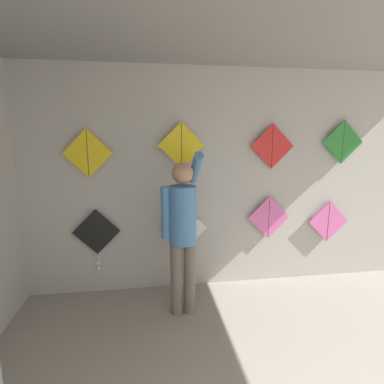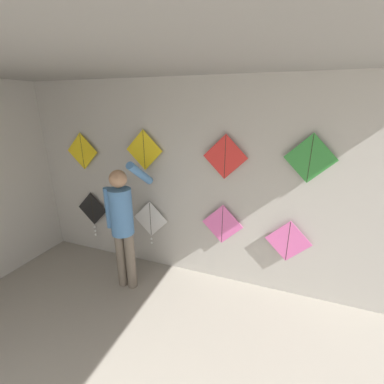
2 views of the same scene
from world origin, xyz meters
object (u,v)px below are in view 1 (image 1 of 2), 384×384
(kite_5, at_px, (181,145))
(kite_7, at_px, (343,142))
(kite_6, at_px, (272,146))
(shopkeeper, at_px, (182,225))
(kite_0, at_px, (97,235))
(kite_3, at_px, (328,221))
(kite_2, at_px, (269,217))
(kite_1, at_px, (185,230))
(kite_4, at_px, (88,153))

(kite_5, bearing_deg, kite_7, 0.00)
(kite_5, relative_size, kite_6, 1.00)
(shopkeeper, bearing_deg, kite_0, 147.99)
(shopkeeper, xyz_separation_m, kite_3, (2.08, 0.56, -0.21))
(kite_0, xyz_separation_m, kite_2, (2.21, 0.00, 0.13))
(kite_2, bearing_deg, kite_1, -179.97)
(kite_0, xyz_separation_m, kite_3, (3.08, 0.00, 0.04))
(kite_2, bearing_deg, kite_6, 180.00)
(shopkeeper, xyz_separation_m, kite_1, (0.10, 0.55, -0.24))
(kite_5, height_order, kite_7, kite_7)
(kite_2, xyz_separation_m, kite_3, (0.86, 0.00, -0.09))
(kite_4, bearing_deg, kite_0, -1.17)
(kite_5, bearing_deg, shopkeeper, -95.78)
(kite_0, height_order, kite_1, kite_0)
(kite_6, bearing_deg, kite_1, -179.97)
(kite_4, distance_m, kite_7, 3.23)
(kite_4, bearing_deg, kite_7, 0.00)
(kite_1, bearing_deg, kite_7, 0.02)
(kite_5, bearing_deg, kite_6, 0.00)
(kite_5, distance_m, kite_6, 1.16)
(kite_1, distance_m, kite_5, 1.08)
(kite_2, distance_m, kite_5, 1.50)
(kite_4, relative_size, kite_7, 1.00)
(kite_1, bearing_deg, kite_3, 0.02)
(shopkeeper, bearing_deg, kite_4, 149.03)
(kite_1, relative_size, kite_2, 1.24)
(kite_0, distance_m, kite_6, 2.46)
(kite_2, relative_size, kite_4, 1.00)
(shopkeeper, distance_m, kite_5, 1.01)
(kite_4, xyz_separation_m, kite_5, (1.10, 0.00, 0.08))
(shopkeeper, xyz_separation_m, kite_6, (1.21, 0.56, 0.82))
(kite_1, bearing_deg, kite_6, 0.03)
(kite_4, relative_size, kite_5, 1.00)
(kite_3, distance_m, kite_4, 3.27)
(kite_0, height_order, kite_3, kite_3)
(kite_5, bearing_deg, kite_0, -179.95)
(kite_4, height_order, kite_6, kite_6)
(kite_1, bearing_deg, kite_2, 0.03)
(kite_0, bearing_deg, kite_3, 0.02)
(kite_2, xyz_separation_m, kite_5, (-1.16, 0.00, 0.95))
(kite_7, bearing_deg, kite_1, -179.98)
(kite_4, distance_m, kite_5, 1.10)
(kite_1, height_order, kite_5, kite_5)
(kite_2, height_order, kite_7, kite_7)
(kite_1, relative_size, kite_4, 1.24)
(kite_0, relative_size, kite_3, 1.36)
(kite_2, xyz_separation_m, kite_4, (-2.26, 0.00, 0.86))
(kite_2, xyz_separation_m, kite_6, (-0.00, 0.00, 0.93))
(kite_3, distance_m, kite_6, 1.34)
(kite_3, distance_m, kite_5, 2.27)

